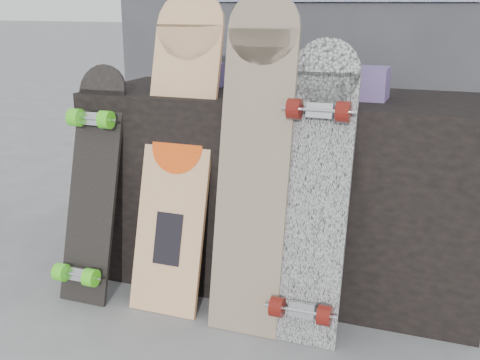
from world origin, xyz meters
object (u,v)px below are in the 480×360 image
at_px(longboard_geisha, 179,142).
at_px(longboard_cascadia, 315,189).
at_px(skateboard_dark, 92,181).
at_px(longboard_celtic, 255,154).
at_px(vendor_table, 285,189).

distance_m(longboard_geisha, longboard_cascadia, 0.58).
relative_size(longboard_cascadia, skateboard_dark, 1.13).
bearing_deg(skateboard_dark, longboard_geisha, 16.28).
bearing_deg(longboard_cascadia, longboard_celtic, 176.63).
bearing_deg(longboard_cascadia, vendor_table, 119.88).
xyz_separation_m(vendor_table, longboard_celtic, (-0.01, -0.37, 0.24)).
relative_size(longboard_geisha, longboard_cascadia, 1.16).
distance_m(vendor_table, longboard_cascadia, 0.46).
height_order(vendor_table, longboard_cascadia, longboard_cascadia).
xyz_separation_m(longboard_cascadia, skateboard_dark, (-0.90, -0.01, -0.06)).
bearing_deg(longboard_celtic, longboard_geisha, 166.72).
height_order(longboard_cascadia, skateboard_dark, longboard_cascadia).
bearing_deg(longboard_cascadia, skateboard_dark, -179.62).
xyz_separation_m(longboard_geisha, skateboard_dark, (-0.34, -0.10, -0.17)).
distance_m(longboard_cascadia, skateboard_dark, 0.90).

